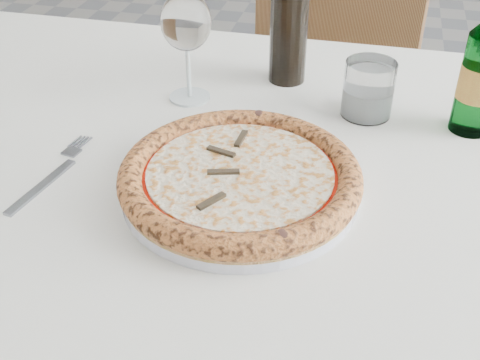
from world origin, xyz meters
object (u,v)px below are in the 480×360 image
at_px(plate, 240,187).
at_px(wine_bottle, 289,19).
at_px(dining_table, 256,202).
at_px(tumbler, 368,93).
at_px(pizza, 240,176).
at_px(wine_glass, 186,25).
at_px(chair_far, 318,66).

xyz_separation_m(plate, wine_bottle, (0.00, 0.34, 0.10)).
bearing_deg(dining_table, plate, -90.00).
relative_size(plate, tumbler, 3.45).
xyz_separation_m(dining_table, pizza, (-0.00, -0.10, 0.11)).
relative_size(plate, wine_bottle, 1.18).
bearing_deg(wine_bottle, wine_glass, -143.44).
bearing_deg(wine_glass, pizza, -59.18).
distance_m(plate, wine_glass, 0.30).
distance_m(chair_far, wine_glass, 0.76).
xyz_separation_m(pizza, tumbler, (0.14, 0.25, 0.01)).
relative_size(chair_far, plate, 3.13).
bearing_deg(plate, tumbler, 60.12).
relative_size(wine_glass, tumbler, 2.01).
relative_size(chair_far, tumbler, 10.81).
height_order(wine_glass, wine_bottle, wine_bottle).
height_order(dining_table, tumbler, tumbler).
distance_m(wine_glass, wine_bottle, 0.18).
bearing_deg(pizza, chair_far, 89.95).
xyz_separation_m(dining_table, wine_glass, (-0.14, 0.13, 0.21)).
height_order(dining_table, wine_bottle, wine_bottle).
distance_m(pizza, wine_bottle, 0.35).
bearing_deg(chair_far, pizza, -90.05).
bearing_deg(plate, wine_glass, 120.82).
distance_m(plate, wine_bottle, 0.35).
distance_m(dining_table, wine_glass, 0.29).
distance_m(chair_far, tumbler, 0.72).
distance_m(pizza, tumbler, 0.28).
bearing_deg(tumbler, dining_table, -134.10).
height_order(pizza, wine_bottle, wine_bottle).
relative_size(plate, pizza, 0.98).
xyz_separation_m(plate, tumbler, (0.14, 0.25, 0.03)).
bearing_deg(wine_bottle, pizza, -90.26).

